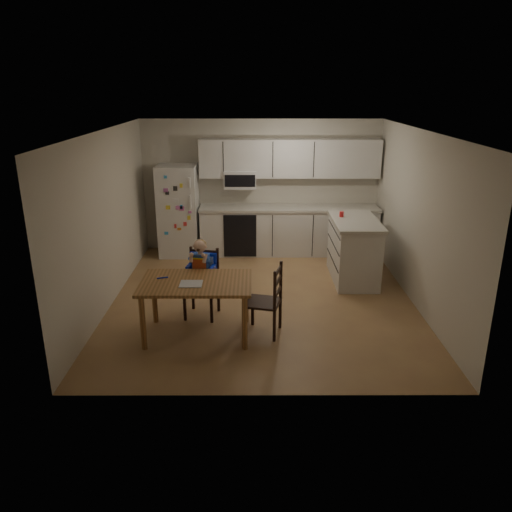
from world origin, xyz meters
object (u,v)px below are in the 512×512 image
object	(u,v)px
red_cup	(342,214)
kitchen_island	(353,249)
refrigerator	(179,211)
chair_side	(270,296)
chair_booster	(202,270)
dining_table	(196,289)

from	to	relation	value
red_cup	kitchen_island	bearing A→B (deg)	-41.63
refrigerator	red_cup	size ratio (longest dim) A/B	19.33
chair_side	chair_booster	bearing A→B (deg)	-108.30
dining_table	red_cup	bearing A→B (deg)	44.79
chair_booster	chair_side	size ratio (longest dim) A/B	1.18
red_cup	dining_table	distance (m)	3.09
refrigerator	chair_booster	size ratio (longest dim) A/B	1.52
kitchen_island	chair_side	xyz separation A→B (m)	(-1.43, -1.95, 0.02)
kitchen_island	chair_booster	distance (m)	2.73
refrigerator	dining_table	distance (m)	3.38
red_cup	chair_booster	xyz separation A→B (m)	(-2.16, -1.54, -0.40)
refrigerator	red_cup	xyz separation A→B (m)	(2.86, -1.14, 0.22)
red_cup	chair_booster	distance (m)	2.69
dining_table	chair_side	bearing A→B (deg)	1.65
kitchen_island	red_cup	distance (m)	0.61
dining_table	chair_booster	xyz separation A→B (m)	(0.01, 0.62, 0.03)
refrigerator	dining_table	size ratio (longest dim) A/B	1.21
red_cup	dining_table	size ratio (longest dim) A/B	0.06
red_cup	chair_booster	size ratio (longest dim) A/B	0.08
dining_table	kitchen_island	bearing A→B (deg)	39.85
refrigerator	chair_booster	world-z (taller)	refrigerator
kitchen_island	red_cup	size ratio (longest dim) A/B	15.82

